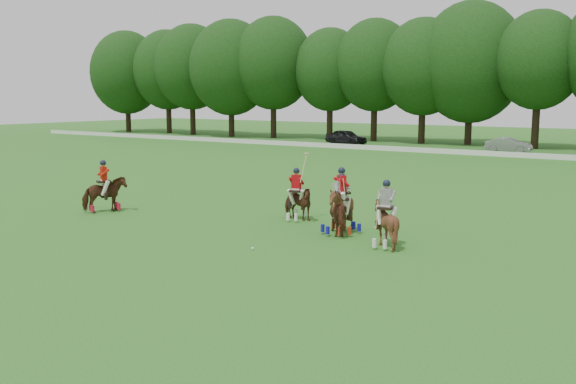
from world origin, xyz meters
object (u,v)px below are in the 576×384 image
Objects in this scene: polo_ball at (253,248)px; polo_red_b at (296,202)px; polo_red_a at (104,194)px; polo_stripe_b at (386,223)px; polo_stripe_a at (341,212)px; car_left at (346,137)px; polo_red_c at (341,210)px; car_mid at (508,145)px.

polo_red_b is at bearing 107.88° from polo_ball.
polo_red_a is 12.83m from polo_stripe_b.
polo_red_b is 1.20× the size of polo_stripe_a.
car_left is at bearing 115.39° from polo_ball.
polo_stripe_b is at bearing -22.83° from polo_red_c.
car_mid is at bearing -79.77° from car_left.
polo_stripe_b is 4.46m from polo_ball.
polo_stripe_a is at bearing -176.49° from car_mid.
car_mid is at bearing 94.65° from polo_ball.
polo_red_a reaches higher than car_left.
polo_red_a is at bearing -155.18° from car_left.
car_mid is 38.24m from polo_stripe_a.
polo_red_c is 0.10m from polo_stripe_a.
polo_red_a is 0.93× the size of polo_red_c.
car_left reaches higher than polo_ball.
polo_stripe_b is 24.83× the size of polo_ball.
polo_stripe_a reaches higher than car_left.
polo_stripe_a is (20.97, -37.96, 0.02)m from car_left.
car_mid is at bearing 96.87° from polo_stripe_a.
polo_red_a is (-6.03, -39.83, 0.16)m from car_mid.
polo_red_c reaches higher than polo_stripe_a.
polo_red_c reaches higher than car_left.
polo_ball is (1.61, -5.01, -0.69)m from polo_red_b.
polo_red_a is at bearing 168.77° from polo_ball.
polo_red_a is 10.77m from polo_stripe_a.
polo_red_b reaches higher than car_mid.
polo_red_a is 8.42m from polo_red_b.
polo_stripe_b is at bearing -23.71° from polo_red_b.
car_mid is at bearing 96.84° from polo_red_c.
car_left is 41.15m from polo_red_a.
polo_red_b is (7.81, 3.14, -0.07)m from polo_red_a.
polo_red_c is 4.01m from polo_ball.
car_left is at bearing 86.64° from car_mid.
polo_red_c is at bearing 10.06° from polo_red_a.
polo_stripe_a is at bearing -33.12° from polo_red_c.
polo_stripe_a is at bearing 72.43° from polo_ball.
polo_stripe_a is 0.99× the size of polo_stripe_b.
car_left is 1.15× the size of car_mid.
polo_ball is at bearing -72.12° from polo_red_b.
polo_red_b reaches higher than polo_stripe_a.
car_left is at bearing 118.90° from polo_red_c.
polo_ball is at bearing -178.71° from car_mid.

